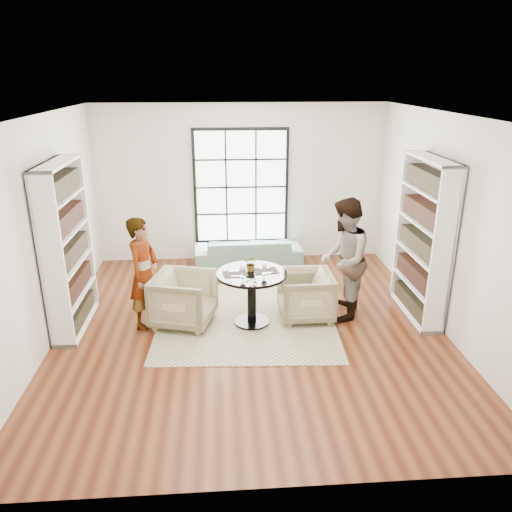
{
  "coord_description": "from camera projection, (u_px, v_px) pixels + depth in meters",
  "views": [
    {
      "loc": [
        -0.4,
        -6.46,
        3.5
      ],
      "look_at": [
        0.1,
        0.4,
        0.97
      ],
      "focal_mm": 35.0,
      "sensor_mm": 36.0,
      "label": 1
    }
  ],
  "objects": [
    {
      "name": "flower_centerpiece",
      "position": [
        251.0,
        263.0,
        7.17
      ],
      "size": [
        0.24,
        0.22,
        0.23
      ],
      "primitive_type": "imported",
      "rotation": [
        0.0,
        0.0,
        -0.25
      ],
      "color": "gray",
      "rests_on": "pedestal_table"
    },
    {
      "name": "sofa",
      "position": [
        248.0,
        252.0,
        9.48
      ],
      "size": [
        2.03,
        0.86,
        0.59
      ],
      "primitive_type": "imported",
      "rotation": [
        0.0,
        0.0,
        3.18
      ],
      "color": "gray",
      "rests_on": "ground"
    },
    {
      "name": "cutlery_left",
      "position": [
        235.0,
        273.0,
        7.09
      ],
      "size": [
        0.17,
        0.24,
        0.01
      ],
      "primitive_type": null,
      "rotation": [
        0.0,
        0.0,
        0.13
      ],
      "color": "silver",
      "rests_on": "placemat_left"
    },
    {
      "name": "room_shell",
      "position": [
        249.0,
        235.0,
        7.35
      ],
      "size": [
        6.0,
        6.01,
        6.0
      ],
      "color": "silver",
      "rests_on": "ground"
    },
    {
      "name": "wine_glass_left",
      "position": [
        243.0,
        268.0,
        6.93
      ],
      "size": [
        0.09,
        0.09,
        0.2
      ],
      "color": "silver",
      "rests_on": "pedestal_table"
    },
    {
      "name": "cutlery_right",
      "position": [
        266.0,
        270.0,
        7.2
      ],
      "size": [
        0.17,
        0.24,
        0.01
      ],
      "primitive_type": null,
      "rotation": [
        0.0,
        0.0,
        0.13
      ],
      "color": "silver",
      "rests_on": "placemat_right"
    },
    {
      "name": "ground",
      "position": [
        251.0,
        328.0,
        7.28
      ],
      "size": [
        6.0,
        6.0,
        0.0
      ],
      "primitive_type": "plane",
      "color": "brown"
    },
    {
      "name": "rug",
      "position": [
        247.0,
        319.0,
        7.54
      ],
      "size": [
        2.75,
        2.75,
        0.01
      ],
      "primitive_type": "cube",
      "rotation": [
        0.0,
        0.0,
        -0.05
      ],
      "color": "#B8A98A",
      "rests_on": "ground"
    },
    {
      "name": "person_right",
      "position": [
        344.0,
        260.0,
        7.32
      ],
      "size": [
        0.95,
        1.07,
        1.84
      ],
      "primitive_type": "imported",
      "rotation": [
        0.0,
        0.0,
        -1.9
      ],
      "color": "gray",
      "rests_on": "ground"
    },
    {
      "name": "person_left",
      "position": [
        144.0,
        273.0,
        7.11
      ],
      "size": [
        0.57,
        0.7,
        1.64
      ],
      "primitive_type": "imported",
      "rotation": [
        0.0,
        0.0,
        1.22
      ],
      "color": "gray",
      "rests_on": "ground"
    },
    {
      "name": "wine_glass_right",
      "position": [
        264.0,
        266.0,
        7.04
      ],
      "size": [
        0.08,
        0.08,
        0.18
      ],
      "color": "silver",
      "rests_on": "pedestal_table"
    },
    {
      "name": "placemat_right",
      "position": [
        266.0,
        271.0,
        7.21
      ],
      "size": [
        0.37,
        0.3,
        0.01
      ],
      "primitive_type": "cube",
      "rotation": [
        0.0,
        0.0,
        0.13
      ],
      "color": "black",
      "rests_on": "pedestal_table"
    },
    {
      "name": "placemat_left",
      "position": [
        235.0,
        274.0,
        7.09
      ],
      "size": [
        0.37,
        0.3,
        0.01
      ],
      "primitive_type": "cube",
      "rotation": [
        0.0,
        0.0,
        0.13
      ],
      "color": "black",
      "rests_on": "pedestal_table"
    },
    {
      "name": "pedestal_table",
      "position": [
        252.0,
        287.0,
        7.22
      ],
      "size": [
        1.02,
        1.02,
        0.81
      ],
      "rotation": [
        0.0,
        0.0,
        0.13
      ],
      "color": "black",
      "rests_on": "ground"
    },
    {
      "name": "armchair_right",
      "position": [
        305.0,
        295.0,
        7.47
      ],
      "size": [
        0.81,
        0.79,
        0.73
      ],
      "primitive_type": "imported",
      "rotation": [
        0.0,
        0.0,
        -1.56
      ],
      "color": "tan",
      "rests_on": "ground"
    },
    {
      "name": "armchair_left",
      "position": [
        184.0,
        299.0,
        7.29
      ],
      "size": [
        1.04,
        1.02,
        0.78
      ],
      "primitive_type": "imported",
      "rotation": [
        0.0,
        0.0,
        1.31
      ],
      "color": "tan",
      "rests_on": "ground"
    }
  ]
}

